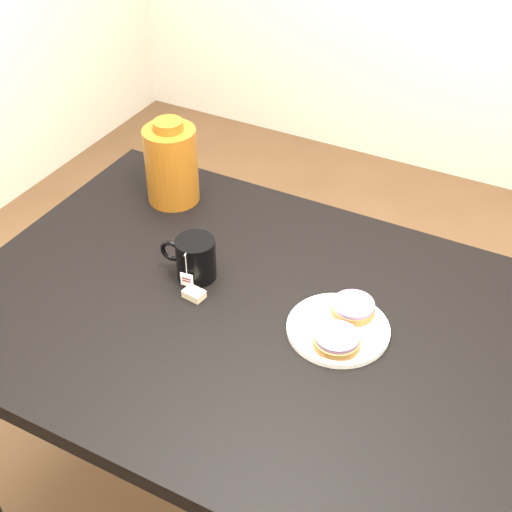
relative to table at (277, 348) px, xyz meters
The scene contains 7 objects.
table is the anchor object (origin of this frame).
plate 0.16m from the table, 13.51° to the left, with size 0.21×0.21×0.02m.
bagel_back 0.19m from the table, 32.61° to the left, with size 0.13×0.13×0.03m.
bagel_front 0.18m from the table, ahead, with size 0.11×0.11×0.03m.
mug 0.27m from the table, 168.76° to the left, with size 0.14×0.10×0.10m.
teabag_pouch 0.22m from the table, behind, with size 0.04×0.03×0.02m, color #C6B793.
bagel_package 0.57m from the table, 147.15° to the left, with size 0.17×0.17×0.23m.
Camera 1 is at (0.47, -0.99, 1.79)m, focal length 50.00 mm.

